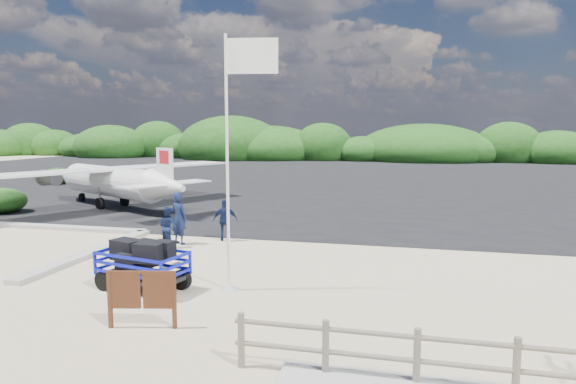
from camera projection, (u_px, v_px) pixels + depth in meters
The scene contains 10 objects.
ground at pixel (198, 276), 14.60m from camera, with size 160.00×160.00×0.00m, color beige.
asphalt_apron at pixel (341, 178), 43.52m from camera, with size 90.00×50.00×0.04m, color #B2B2B2, non-canonical shape.
vegetation_band at pixel (367, 160), 67.63m from camera, with size 124.00×8.00×4.40m, color #B2B2B2, non-canonical shape.
baggage_cart at pixel (144, 290), 13.41m from camera, with size 2.45×1.40×1.22m, color #0D15C9, non-canonical shape.
flagpole at pixel (229, 290), 13.40m from camera, with size 1.30×0.54×6.51m, color white, non-canonical shape.
signboard at pixel (143, 328), 10.84m from camera, with size 1.54×0.15×1.27m, color #532C17, non-canonical shape.
crew_a at pixel (179, 218), 18.57m from camera, with size 0.70×0.46×1.91m, color #111B41.
crew_b at pixel (168, 227), 18.08m from camera, with size 0.71×0.56×1.47m, color #111B41.
crew_c at pixel (225, 220), 19.13m from camera, with size 0.92×0.38×1.57m, color #111B41.
aircraft_large at pixel (574, 192), 34.03m from camera, with size 13.95×13.95×4.19m, color #B2B2B2, non-canonical shape.
Camera 1 is at (5.83, -13.18, 4.21)m, focal length 32.00 mm.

